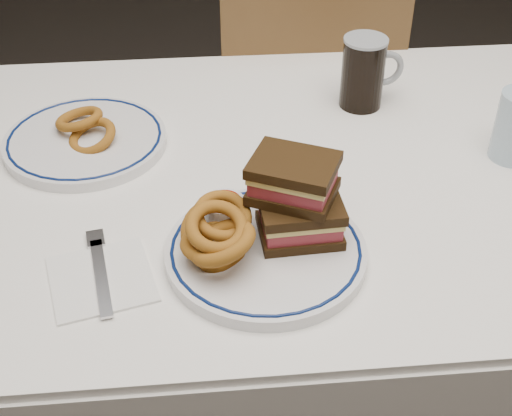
{
  "coord_description": "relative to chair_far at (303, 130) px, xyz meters",
  "views": [
    {
      "loc": [
        -0.13,
        -0.97,
        1.43
      ],
      "look_at": [
        -0.06,
        -0.23,
        0.85
      ],
      "focal_mm": 50.0,
      "sensor_mm": 36.0,
      "label": 1
    }
  ],
  "objects": [
    {
      "name": "chair_far",
      "position": [
        0.0,
        0.0,
        0.0
      ],
      "size": [
        0.41,
        0.41,
        0.88
      ],
      "color": "#412715",
      "rests_on": "floor"
    },
    {
      "name": "onion_rings_far",
      "position": [
        -0.46,
        -0.45,
        0.3
      ],
      "size": [
        0.12,
        0.13,
        0.06
      ],
      "color": "brown",
      "rests_on": "far_plate"
    },
    {
      "name": "reuben_sandwich",
      "position": [
        -0.13,
        -0.74,
        0.35
      ],
      "size": [
        0.14,
        0.13,
        0.12
      ],
      "color": "black",
      "rests_on": "main_plate"
    },
    {
      "name": "beer_mug",
      "position": [
        0.05,
        -0.35,
        0.34
      ],
      "size": [
        0.12,
        0.08,
        0.13
      ],
      "color": "black",
      "rests_on": "dining_table"
    },
    {
      "name": "onion_rings_main",
      "position": [
        -0.24,
        -0.78,
        0.33
      ],
      "size": [
        0.11,
        0.15,
        0.11
      ],
      "color": "brown",
      "rests_on": "main_plate"
    },
    {
      "name": "main_plate",
      "position": [
        -0.18,
        -0.77,
        0.28
      ],
      "size": [
        0.29,
        0.29,
        0.02
      ],
      "color": "silver",
      "rests_on": "dining_table"
    },
    {
      "name": "far_plate",
      "position": [
        -0.46,
        -0.45,
        0.28
      ],
      "size": [
        0.28,
        0.28,
        0.02
      ],
      "color": "silver",
      "rests_on": "dining_table"
    },
    {
      "name": "napkin_fork",
      "position": [
        -0.41,
        -0.79,
        0.28
      ],
      "size": [
        0.17,
        0.19,
        0.01
      ],
      "color": "white",
      "rests_on": "dining_table"
    },
    {
      "name": "dining_table",
      "position": [
        -0.13,
        -0.55,
        0.17
      ],
      "size": [
        1.27,
        0.87,
        0.75
      ],
      "color": "white",
      "rests_on": "floor"
    },
    {
      "name": "ketchup_ramekin",
      "position": [
        -0.23,
        -0.71,
        0.31
      ],
      "size": [
        0.06,
        0.06,
        0.04
      ],
      "color": "white",
      "rests_on": "main_plate"
    }
  ]
}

